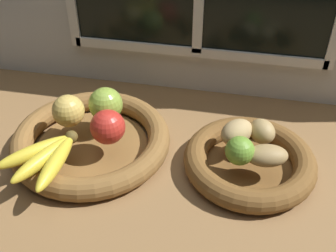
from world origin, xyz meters
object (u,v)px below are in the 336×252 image
(apple_red_right, at_px, (108,127))
(potato_small, at_px, (267,156))
(potato_oblong, at_px, (237,132))
(banana_bunch_front, at_px, (46,157))
(apple_golden_left, at_px, (68,111))
(fruit_bowl_left, at_px, (91,140))
(lime_near, at_px, (240,151))
(fruit_bowl_right, at_px, (249,161))
(chili_pepper, at_px, (253,155))
(apple_green_back, at_px, (106,104))
(potato_back, at_px, (262,131))

(apple_red_right, distance_m, potato_small, 0.33)
(potato_oblong, bearing_deg, potato_small, -41.42)
(apple_red_right, bearing_deg, banana_bunch_front, -138.59)
(apple_golden_left, bearing_deg, fruit_bowl_left, -16.67)
(apple_red_right, relative_size, potato_small, 0.88)
(potato_small, bearing_deg, lime_near, -173.33)
(fruit_bowl_right, relative_size, apple_red_right, 3.75)
(fruit_bowl_left, xyz_separation_m, apple_red_right, (0.05, -0.02, 0.06))
(apple_golden_left, bearing_deg, lime_near, -7.74)
(potato_oblong, bearing_deg, banana_bunch_front, -159.17)
(apple_red_right, distance_m, chili_pepper, 0.30)
(fruit_bowl_left, bearing_deg, apple_golden_left, 163.33)
(fruit_bowl_left, height_order, apple_red_right, apple_red_right)
(apple_green_back, bearing_deg, banana_bunch_front, -113.57)
(apple_red_right, bearing_deg, apple_golden_left, 159.22)
(fruit_bowl_left, xyz_separation_m, apple_golden_left, (-0.05, 0.02, 0.06))
(potato_back, bearing_deg, potato_oblong, -164.05)
(fruit_bowl_right, distance_m, potato_back, 0.07)
(apple_golden_left, relative_size, potato_back, 1.16)
(fruit_bowl_left, xyz_separation_m, chili_pepper, (0.35, -0.02, 0.03))
(potato_oblong, bearing_deg, apple_red_right, -169.37)
(apple_green_back, distance_m, potato_oblong, 0.29)
(fruit_bowl_left, height_order, potato_oblong, potato_oblong)
(apple_green_back, xyz_separation_m, potato_back, (0.34, -0.01, -0.01))
(chili_pepper, bearing_deg, apple_red_right, -177.71)
(apple_golden_left, distance_m, potato_oblong, 0.37)
(apple_green_back, height_order, lime_near, apple_green_back)
(banana_bunch_front, bearing_deg, chili_pepper, 13.32)
(apple_green_back, xyz_separation_m, chili_pepper, (0.33, -0.07, -0.03))
(fruit_bowl_left, distance_m, apple_golden_left, 0.08)
(banana_bunch_front, distance_m, chili_pepper, 0.41)
(apple_golden_left, distance_m, apple_green_back, 0.08)
(banana_bunch_front, relative_size, potato_oblong, 2.28)
(apple_red_right, height_order, apple_golden_left, apple_red_right)
(banana_bunch_front, bearing_deg, fruit_bowl_right, 15.84)
(chili_pepper, bearing_deg, fruit_bowl_right, 102.56)
(apple_green_back, relative_size, potato_oblong, 1.00)
(fruit_bowl_left, relative_size, lime_near, 6.04)
(apple_golden_left, bearing_deg, chili_pepper, -4.70)
(potato_oblong, distance_m, potato_small, 0.08)
(apple_red_right, bearing_deg, fruit_bowl_left, 155.36)
(banana_bunch_front, distance_m, potato_oblong, 0.39)
(fruit_bowl_left, height_order, chili_pepper, chili_pepper)
(potato_back, relative_size, potato_small, 0.73)
(fruit_bowl_left, relative_size, potato_small, 4.21)
(fruit_bowl_right, distance_m, potato_small, 0.06)
(banana_bunch_front, bearing_deg, lime_near, 11.65)
(fruit_bowl_right, bearing_deg, chili_pepper, -78.63)
(apple_golden_left, bearing_deg, potato_small, -5.96)
(potato_small, distance_m, chili_pepper, 0.03)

